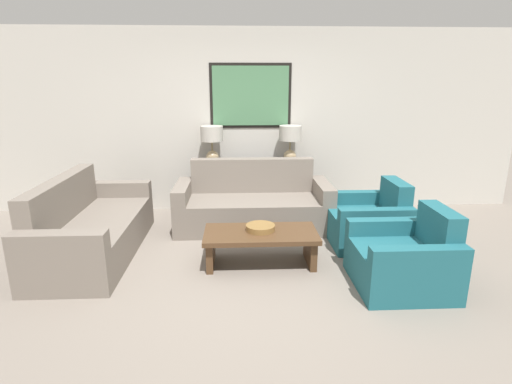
{
  "coord_description": "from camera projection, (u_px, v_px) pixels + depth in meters",
  "views": [
    {
      "loc": [
        -0.2,
        -3.7,
        1.9
      ],
      "look_at": [
        0.01,
        0.81,
        0.65
      ],
      "focal_mm": 28.0,
      "sensor_mm": 36.0,
      "label": 1
    }
  ],
  "objects": [
    {
      "name": "couch_by_side",
      "position": [
        91.0,
        229.0,
        4.51
      ],
      "size": [
        0.86,
        2.04,
        0.88
      ],
      "color": "slate",
      "rests_on": "ground_plane"
    },
    {
      "name": "coffee_table",
      "position": [
        261.0,
        240.0,
        4.25
      ],
      "size": [
        1.2,
        0.59,
        0.37
      ],
      "color": "#4C331E",
      "rests_on": "ground_plane"
    },
    {
      "name": "couch_by_back_wall",
      "position": [
        253.0,
        205.0,
        5.37
      ],
      "size": [
        2.04,
        0.86,
        0.88
      ],
      "color": "slate",
      "rests_on": "ground_plane"
    },
    {
      "name": "table_lamp_right",
      "position": [
        290.0,
        139.0,
        5.77
      ],
      "size": [
        0.32,
        0.32,
        0.56
      ],
      "color": "tan",
      "rests_on": "console_table"
    },
    {
      "name": "back_wall",
      "position": [
        251.0,
        121.0,
        5.93
      ],
      "size": [
        8.13,
        0.12,
        2.65
      ],
      "color": "beige",
      "rests_on": "ground_plane"
    },
    {
      "name": "ground_plane",
      "position": [
        259.0,
        274.0,
        4.08
      ],
      "size": [
        20.0,
        20.0,
        0.0
      ],
      "primitive_type": "plane",
      "color": "slate"
    },
    {
      "name": "armchair_near_camera",
      "position": [
        404.0,
        260.0,
        3.8
      ],
      "size": [
        0.86,
        0.86,
        0.77
      ],
      "color": "#1E5B66",
      "rests_on": "ground_plane"
    },
    {
      "name": "armchair_near_back_wall",
      "position": [
        369.0,
        222.0,
        4.82
      ],
      "size": [
        0.86,
        0.86,
        0.77
      ],
      "color": "#1E5B66",
      "rests_on": "ground_plane"
    },
    {
      "name": "table_lamp_left",
      "position": [
        212.0,
        139.0,
        5.72
      ],
      "size": [
        0.32,
        0.32,
        0.56
      ],
      "color": "tan",
      "rests_on": "console_table"
    },
    {
      "name": "console_table",
      "position": [
        251.0,
        188.0,
        5.94
      ],
      "size": [
        1.56,
        0.36,
        0.73
      ],
      "color": "black",
      "rests_on": "ground_plane"
    },
    {
      "name": "decorative_bowl",
      "position": [
        260.0,
        228.0,
        4.25
      ],
      "size": [
        0.31,
        0.31,
        0.06
      ],
      "color": "olive",
      "rests_on": "coffee_table"
    }
  ]
}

